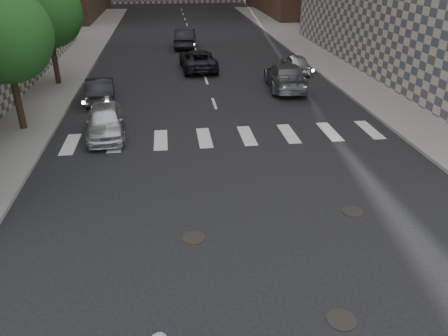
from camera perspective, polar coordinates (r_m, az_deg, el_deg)
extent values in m
plane|color=black|center=(12.57, 5.74, -11.54)|extent=(160.00, 160.00, 0.00)
cube|color=gray|center=(34.98, 22.44, 11.86)|extent=(13.00, 80.00, 0.15)
cube|color=black|center=(27.88, 22.83, 12.60)|extent=(0.30, 18.00, 4.00)
cylinder|color=#382619|center=(22.63, -25.35, 8.09)|extent=(0.32, 0.32, 2.80)
sphere|color=#204517|center=(22.02, -26.84, 15.22)|extent=(4.20, 4.20, 4.20)
sphere|color=#204517|center=(22.41, -26.35, 17.84)|extent=(2.80, 2.80, 2.80)
cylinder|color=#382619|center=(30.10, -21.20, 12.88)|extent=(0.32, 0.32, 2.80)
sphere|color=#204517|center=(29.65, -22.15, 18.30)|extent=(4.20, 4.20, 4.20)
cylinder|color=black|center=(11.10, 15.09, -18.59)|extent=(0.70, 0.70, 0.02)
cylinder|color=black|center=(13.28, -3.96, -9.05)|extent=(0.70, 0.70, 0.02)
cylinder|color=black|center=(15.08, 16.44, -5.47)|extent=(0.70, 0.70, 0.02)
imported|color=silver|center=(20.89, -15.28, 5.90)|extent=(2.10, 4.32, 1.42)
imported|color=black|center=(26.08, -15.85, 9.83)|extent=(1.92, 4.37, 1.40)
imported|color=#5A5E62|center=(27.95, 8.02, 11.81)|extent=(2.64, 5.56, 1.57)
imported|color=black|center=(32.46, -3.43, 13.92)|extent=(2.63, 5.27, 1.43)
imported|color=#A6A9AD|center=(32.04, 9.27, 13.35)|extent=(1.57, 3.82, 1.30)
imported|color=black|center=(40.75, -5.08, 16.56)|extent=(2.17, 5.04, 1.62)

